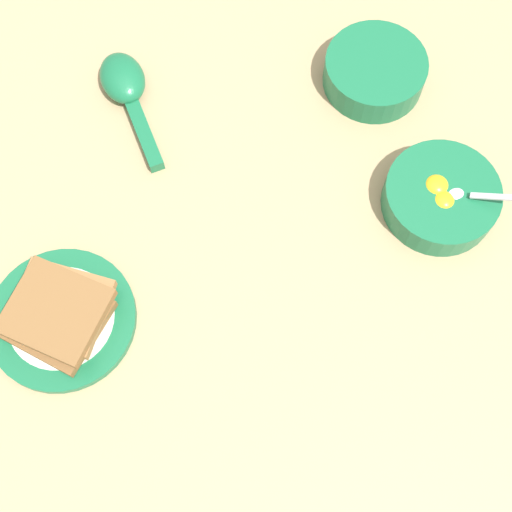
# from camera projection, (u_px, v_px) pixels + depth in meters

# --- Properties ---
(ground_plane) EXTENTS (3.00, 3.00, 0.00)m
(ground_plane) POSITION_uv_depth(u_px,v_px,m) (226.00, 170.00, 0.90)
(ground_plane) COLOR tan
(egg_bowl) EXTENTS (0.14, 0.14, 0.07)m
(egg_bowl) POSITION_uv_depth(u_px,v_px,m) (441.00, 197.00, 0.86)
(egg_bowl) COLOR #196B42
(egg_bowl) RESTS_ON ground_plane
(toast_plate) EXTENTS (0.17, 0.17, 0.01)m
(toast_plate) POSITION_uv_depth(u_px,v_px,m) (62.00, 319.00, 0.82)
(toast_plate) COLOR #196B42
(toast_plate) RESTS_ON ground_plane
(toast_sandwich) EXTENTS (0.15, 0.14, 0.04)m
(toast_sandwich) POSITION_uv_depth(u_px,v_px,m) (57.00, 313.00, 0.79)
(toast_sandwich) COLOR brown
(toast_sandwich) RESTS_ON toast_plate
(soup_spoon) EXTENTS (0.06, 0.18, 0.04)m
(soup_spoon) POSITION_uv_depth(u_px,v_px,m) (126.00, 87.00, 0.92)
(soup_spoon) COLOR #196B42
(soup_spoon) RESTS_ON ground_plane
(congee_bowl) EXTENTS (0.13, 0.13, 0.04)m
(congee_bowl) POSITION_uv_depth(u_px,v_px,m) (375.00, 71.00, 0.92)
(congee_bowl) COLOR #196B42
(congee_bowl) RESTS_ON ground_plane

